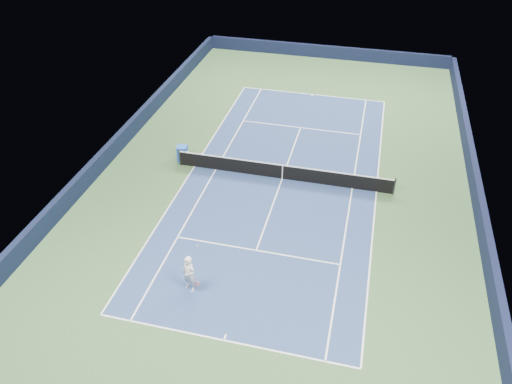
# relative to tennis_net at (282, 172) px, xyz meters

# --- Properties ---
(ground) EXTENTS (40.00, 40.00, 0.00)m
(ground) POSITION_rel_tennis_net_xyz_m (0.00, 0.00, -0.50)
(ground) COLOR #32532D
(ground) RESTS_ON ground
(wall_far) EXTENTS (22.00, 0.35, 1.10)m
(wall_far) POSITION_rel_tennis_net_xyz_m (0.00, 19.82, 0.05)
(wall_far) COLOR black
(wall_far) RESTS_ON ground
(wall_right) EXTENTS (0.35, 40.00, 1.10)m
(wall_right) POSITION_rel_tennis_net_xyz_m (10.82, 0.00, 0.05)
(wall_right) COLOR #101632
(wall_right) RESTS_ON ground
(wall_left) EXTENTS (0.35, 40.00, 1.10)m
(wall_left) POSITION_rel_tennis_net_xyz_m (-10.82, 0.00, 0.05)
(wall_left) COLOR black
(wall_left) RESTS_ON ground
(court_surface) EXTENTS (10.97, 23.77, 0.01)m
(court_surface) POSITION_rel_tennis_net_xyz_m (0.00, 0.00, -0.50)
(court_surface) COLOR navy
(court_surface) RESTS_ON ground
(baseline_far) EXTENTS (10.97, 0.08, 0.00)m
(baseline_far) POSITION_rel_tennis_net_xyz_m (0.00, 11.88, -0.50)
(baseline_far) COLOR white
(baseline_far) RESTS_ON ground
(baseline_near) EXTENTS (10.97, 0.08, 0.00)m
(baseline_near) POSITION_rel_tennis_net_xyz_m (0.00, -11.88, -0.50)
(baseline_near) COLOR white
(baseline_near) RESTS_ON ground
(sideline_doubles_right) EXTENTS (0.08, 23.77, 0.00)m
(sideline_doubles_right) POSITION_rel_tennis_net_xyz_m (5.49, 0.00, -0.50)
(sideline_doubles_right) COLOR white
(sideline_doubles_right) RESTS_ON ground
(sideline_doubles_left) EXTENTS (0.08, 23.77, 0.00)m
(sideline_doubles_left) POSITION_rel_tennis_net_xyz_m (-5.49, 0.00, -0.50)
(sideline_doubles_left) COLOR white
(sideline_doubles_left) RESTS_ON ground
(sideline_singles_right) EXTENTS (0.08, 23.77, 0.00)m
(sideline_singles_right) POSITION_rel_tennis_net_xyz_m (4.12, 0.00, -0.50)
(sideline_singles_right) COLOR white
(sideline_singles_right) RESTS_ON ground
(sideline_singles_left) EXTENTS (0.08, 23.77, 0.00)m
(sideline_singles_left) POSITION_rel_tennis_net_xyz_m (-4.12, 0.00, -0.50)
(sideline_singles_left) COLOR white
(sideline_singles_left) RESTS_ON ground
(service_line_far) EXTENTS (8.23, 0.08, 0.00)m
(service_line_far) POSITION_rel_tennis_net_xyz_m (0.00, 6.40, -0.50)
(service_line_far) COLOR white
(service_line_far) RESTS_ON ground
(service_line_near) EXTENTS (8.23, 0.08, 0.00)m
(service_line_near) POSITION_rel_tennis_net_xyz_m (0.00, -6.40, -0.50)
(service_line_near) COLOR white
(service_line_near) RESTS_ON ground
(center_service_line) EXTENTS (0.08, 12.80, 0.00)m
(center_service_line) POSITION_rel_tennis_net_xyz_m (0.00, 0.00, -0.50)
(center_service_line) COLOR white
(center_service_line) RESTS_ON ground
(center_mark_far) EXTENTS (0.08, 0.30, 0.00)m
(center_mark_far) POSITION_rel_tennis_net_xyz_m (0.00, 11.73, -0.50)
(center_mark_far) COLOR white
(center_mark_far) RESTS_ON ground
(center_mark_near) EXTENTS (0.08, 0.30, 0.00)m
(center_mark_near) POSITION_rel_tennis_net_xyz_m (0.00, -11.73, -0.50)
(center_mark_near) COLOR white
(center_mark_near) RESTS_ON ground
(tennis_net) EXTENTS (12.90, 0.10, 1.07)m
(tennis_net) POSITION_rel_tennis_net_xyz_m (0.00, 0.00, 0.00)
(tennis_net) COLOR black
(tennis_net) RESTS_ON ground
(sponsor_cube) EXTENTS (0.71, 0.67, 1.02)m
(sponsor_cube) POSITION_rel_tennis_net_xyz_m (-6.40, 0.48, 0.01)
(sponsor_cube) COLOR blue
(sponsor_cube) RESTS_ON ground
(tennis_player) EXTENTS (0.89, 1.38, 1.88)m
(tennis_player) POSITION_rel_tennis_net_xyz_m (-2.26, -9.56, 0.44)
(tennis_player) COLOR white
(tennis_player) RESTS_ON ground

